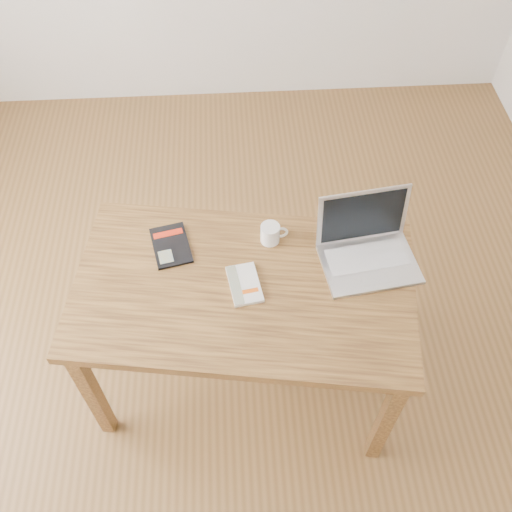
{
  "coord_description": "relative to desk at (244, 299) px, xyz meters",
  "views": [
    {
      "loc": [
        0.08,
        -1.39,
        2.51
      ],
      "look_at": [
        0.16,
        -0.12,
        0.85
      ],
      "focal_mm": 40.0,
      "sensor_mm": 36.0,
      "label": 1
    }
  ],
  "objects": [
    {
      "name": "desk",
      "position": [
        0.0,
        0.0,
        0.0
      ],
      "size": [
        1.38,
        0.92,
        0.75
      ],
      "rotation": [
        0.0,
        0.0,
        -0.16
      ],
      "color": "brown",
      "rests_on": "ground"
    },
    {
      "name": "black_guidebook",
      "position": [
        -0.28,
        0.21,
        0.09
      ],
      "size": [
        0.18,
        0.23,
        0.01
      ],
      "rotation": [
        0.0,
        0.0,
        0.22
      ],
      "color": "black",
      "rests_on": "desk"
    },
    {
      "name": "laptop",
      "position": [
        0.48,
        0.11,
        0.14
      ],
      "size": [
        0.39,
        0.33,
        0.25
      ],
      "rotation": [
        0.0,
        0.0,
        0.14
      ],
      "color": "silver",
      "rests_on": "desk"
    },
    {
      "name": "white_guidebook",
      "position": [
        0.0,
        0.0,
        0.1
      ],
      "size": [
        0.14,
        0.2,
        0.02
      ],
      "rotation": [
        0.0,
        0.0,
        0.17
      ],
      "color": "silver",
      "rests_on": "desk"
    },
    {
      "name": "room",
      "position": [
        -0.18,
        0.18,
        0.69
      ],
      "size": [
        4.04,
        4.04,
        2.7
      ],
      "color": "brown",
      "rests_on": "ground"
    },
    {
      "name": "coffee_mug",
      "position": [
        0.12,
        0.21,
        0.13
      ],
      "size": [
        0.11,
        0.08,
        0.08
      ],
      "rotation": [
        0.0,
        0.0,
        0.06
      ],
      "color": "white",
      "rests_on": "desk"
    }
  ]
}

